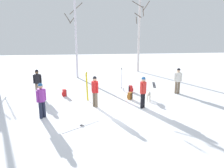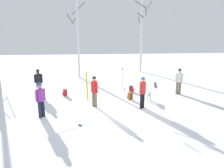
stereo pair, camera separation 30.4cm
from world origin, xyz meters
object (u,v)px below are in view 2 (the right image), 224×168
object	(u,v)px
person_2	(179,80)
person_0	(143,91)
person_3	(41,98)
water_bottle_0	(124,90)
birch_tree_3	(142,32)
dog	(149,95)
person_4	(39,80)
birch_tree_2	(78,34)
water_bottle_1	(145,88)
ski_pair_lying_0	(79,126)
ski_pair_planted_0	(87,86)
backpack_1	(131,89)
ski_pair_lying_1	(155,85)
backpack_2	(130,96)
person_1	(94,89)
ski_poles_0	(123,78)
backpack_0	(65,93)

from	to	relation	value
person_2	person_0	bearing A→B (deg)	-142.12
person_3	water_bottle_0	xyz separation A→B (m)	(4.71, 4.03, -0.87)
person_3	birch_tree_3	bearing A→B (deg)	56.25
dog	person_4	bearing A→B (deg)	163.88
birch_tree_2	water_bottle_1	bearing A→B (deg)	-43.25
person_4	birch_tree_2	xyz separation A→B (m)	(2.33, 5.33, 2.89)
person_4	ski_pair_lying_0	size ratio (longest dim) A/B	1.03
person_2	ski_pair_planted_0	distance (m)	6.05
water_bottle_0	dog	bearing A→B (deg)	-63.40
backpack_1	birch_tree_2	size ratio (longest dim) A/B	0.06
person_3	ski_pair_planted_0	size ratio (longest dim) A/B	0.98
dog	ski_pair_lying_1	bearing A→B (deg)	66.78
backpack_2	birch_tree_3	xyz separation A→B (m)	(2.89, 9.20, 3.81)
water_bottle_1	birch_tree_2	distance (m)	7.76
person_1	dog	world-z (taller)	person_1
ski_pair_planted_0	ski_poles_0	distance (m)	3.48
person_2	ski_pair_planted_0	xyz separation A→B (m)	(-6.01, -0.72, -0.11)
backpack_1	backpack_0	bearing A→B (deg)	-174.96
person_0	birch_tree_3	world-z (taller)	birch_tree_3
backpack_1	birch_tree_3	xyz separation A→B (m)	(2.48, 7.60, 3.81)
person_1	backpack_1	world-z (taller)	person_1
person_2	dog	bearing A→B (deg)	-152.03
backpack_2	person_4	bearing A→B (deg)	164.92
person_3	person_4	size ratio (longest dim) A/B	1.00
person_0	ski_poles_0	world-z (taller)	person_0
person_4	birch_tree_2	size ratio (longest dim) A/B	0.23
ski_pair_planted_0	backpack_0	size ratio (longest dim) A/B	3.96
backpack_1	dog	bearing A→B (deg)	-72.25
person_2	person_3	distance (m)	8.73
ski_pair_lying_0	backpack_1	distance (m)	6.06
dog	ski_pair_lying_1	size ratio (longest dim) A/B	0.47
person_1	backpack_2	size ratio (longest dim) A/B	3.90
person_2	backpack_0	size ratio (longest dim) A/B	3.90
person_4	backpack_2	distance (m)	5.96
dog	water_bottle_0	world-z (taller)	dog
ski_poles_0	birch_tree_2	xyz separation A→B (m)	(-3.30, 4.34, 3.06)
person_4	ski_pair_lying_1	bearing A→B (deg)	11.81
water_bottle_1	ski_pair_lying_1	bearing A→B (deg)	44.44
person_3	dog	bearing A→B (deg)	17.41
person_4	backpack_1	xyz separation A→B (m)	(6.12, 0.06, -0.77)
water_bottle_1	birch_tree_2	size ratio (longest dim) A/B	0.03
birch_tree_2	person_0	bearing A→B (deg)	-66.01
person_0	birch_tree_3	distance (m)	11.44
backpack_1	water_bottle_1	xyz separation A→B (m)	(1.15, 0.62, -0.12)
backpack_2	dog	bearing A→B (deg)	-21.51
ski_pair_lying_0	backpack_0	bearing A→B (deg)	103.38
person_2	ski_pair_planted_0	bearing A→B (deg)	-173.18
ski_pair_planted_0	person_1	bearing A→B (deg)	-70.30
dog	water_bottle_1	size ratio (longest dim) A/B	4.16
backpack_1	birch_tree_3	world-z (taller)	birch_tree_3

